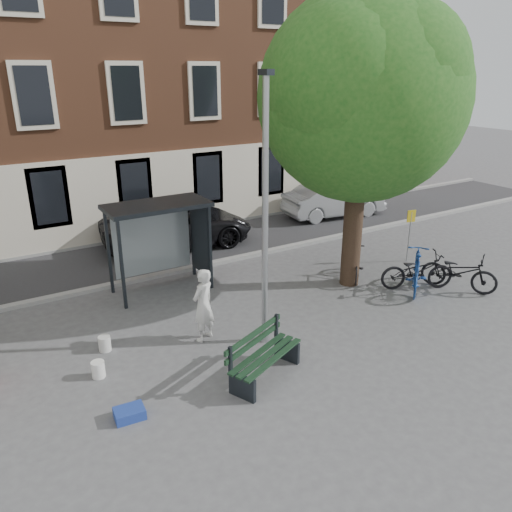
{
  "coord_description": "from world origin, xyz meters",
  "views": [
    {
      "loc": [
        -5.67,
        -8.84,
        6.13
      ],
      "look_at": [
        0.88,
        1.81,
        1.4
      ],
      "focal_mm": 35.0,
      "sensor_mm": 36.0,
      "label": 1
    }
  ],
  "objects": [
    {
      "name": "lamppost",
      "position": [
        0.0,
        0.0,
        2.78
      ],
      "size": [
        0.28,
        0.35,
        6.11
      ],
      "color": "#9EA0A3",
      "rests_on": "ground"
    },
    {
      "name": "road",
      "position": [
        0.0,
        7.0,
        0.01
      ],
      "size": [
        40.0,
        4.0,
        0.01
      ],
      "primitive_type": "cube",
      "color": "#28282B",
      "rests_on": "ground"
    },
    {
      "name": "bike_a",
      "position": [
        5.42,
        0.19,
        0.56
      ],
      "size": [
        2.24,
        1.63,
        1.12
      ],
      "primitive_type": "imported",
      "rotation": [
        0.0,
        0.0,
        1.1
      ],
      "color": "black",
      "rests_on": "ground"
    },
    {
      "name": "curb_far",
      "position": [
        0.0,
        9.0,
        0.06
      ],
      "size": [
        40.0,
        0.25,
        0.12
      ],
      "primitive_type": "cube",
      "color": "gray",
      "rests_on": "ground"
    },
    {
      "name": "painter",
      "position": [
        -1.2,
        0.8,
        0.9
      ],
      "size": [
        0.78,
        0.67,
        1.81
      ],
      "primitive_type": "imported",
      "rotation": [
        0.0,
        0.0,
        3.59
      ],
      "color": "silver",
      "rests_on": "ground"
    },
    {
      "name": "blue_crate",
      "position": [
        -3.67,
        -1.09,
        0.1
      ],
      "size": [
        0.58,
        0.45,
        0.2
      ],
      "primitive_type": "cube",
      "rotation": [
        0.0,
        0.0,
        -0.09
      ],
      "color": "navy",
      "rests_on": "ground"
    },
    {
      "name": "bench",
      "position": [
        -0.83,
        -1.27,
        0.46
      ],
      "size": [
        2.03,
        1.33,
        1.0
      ],
      "rotation": [
        0.0,
        0.0,
        0.41
      ],
      "color": "#1E2328",
      "rests_on": "ground"
    },
    {
      "name": "curb_near",
      "position": [
        0.0,
        5.0,
        0.06
      ],
      "size": [
        40.0,
        0.25,
        0.12
      ],
      "primitive_type": "cube",
      "color": "gray",
      "rests_on": "ground"
    },
    {
      "name": "notice_sign",
      "position": [
        6.91,
        1.9,
        1.26
      ],
      "size": [
        0.3,
        0.1,
        1.78
      ],
      "rotation": [
        0.0,
        0.0,
        -0.23
      ],
      "color": "#9EA0A3",
      "rests_on": "ground"
    },
    {
      "name": "car_silver",
      "position": [
        8.34,
        7.42,
        0.75
      ],
      "size": [
        4.68,
        2.1,
        1.49
      ],
      "primitive_type": "imported",
      "rotation": [
        0.0,
        0.0,
        1.45
      ],
      "color": "#94969A",
      "rests_on": "ground"
    },
    {
      "name": "tree_right",
      "position": [
        4.01,
        1.38,
        5.62
      ],
      "size": [
        5.76,
        5.6,
        8.2
      ],
      "color": "black",
      "rests_on": "ground"
    },
    {
      "name": "bucket_a",
      "position": [
        -3.8,
        0.55,
        0.18
      ],
      "size": [
        0.28,
        0.28,
        0.36
      ],
      "primitive_type": "cylinder",
      "rotation": [
        0.0,
        0.0,
        0.0
      ],
      "color": "white",
      "rests_on": "ground"
    },
    {
      "name": "bus_shelter",
      "position": [
        -0.61,
        4.11,
        1.92
      ],
      "size": [
        2.85,
        1.45,
        2.62
      ],
      "color": "#1E2328",
      "rests_on": "ground"
    },
    {
      "name": "bike_b",
      "position": [
        5.3,
        0.11,
        0.63
      ],
      "size": [
        1.97,
        1.82,
        1.26
      ],
      "primitive_type": "imported",
      "rotation": [
        0.0,
        0.0,
        2.29
      ],
      "color": "navy",
      "rests_on": "ground"
    },
    {
      "name": "car_dark",
      "position": [
        0.99,
        7.46,
        0.76
      ],
      "size": [
        5.72,
        3.19,
        1.51
      ],
      "primitive_type": "imported",
      "rotation": [
        0.0,
        0.0,
        1.44
      ],
      "color": "black",
      "rests_on": "ground"
    },
    {
      "name": "bike_c",
      "position": [
        6.42,
        -0.5,
        0.56
      ],
      "size": [
        1.68,
        2.22,
        1.12
      ],
      "primitive_type": "imported",
      "rotation": [
        0.0,
        0.0,
        0.51
      ],
      "color": "black",
      "rests_on": "ground"
    },
    {
      "name": "bike_d",
      "position": [
        4.4,
        1.69,
        0.52
      ],
      "size": [
        1.49,
        1.62,
        1.03
      ],
      "primitive_type": "imported",
      "rotation": [
        0.0,
        0.0,
        2.43
      ],
      "color": "black",
      "rests_on": "ground"
    },
    {
      "name": "building_row",
      "position": [
        0.0,
        13.0,
        7.0
      ],
      "size": [
        30.0,
        8.0,
        14.0
      ],
      "primitive_type": "cube",
      "color": "brown",
      "rests_on": "ground"
    },
    {
      "name": "bucket_b",
      "position": [
        -3.39,
        1.53,
        0.18
      ],
      "size": [
        0.37,
        0.37,
        0.36
      ],
      "primitive_type": "cylinder",
      "rotation": [
        0.0,
        0.0,
        -0.39
      ],
      "color": "silver",
      "rests_on": "ground"
    },
    {
      "name": "ground",
      "position": [
        0.0,
        0.0,
        0.0
      ],
      "size": [
        90.0,
        90.0,
        0.0
      ],
      "primitive_type": "plane",
      "color": "#4C4C4F",
      "rests_on": "ground"
    }
  ]
}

